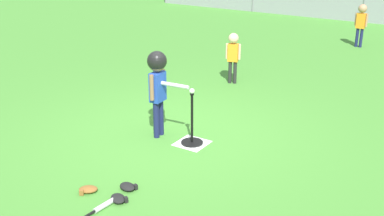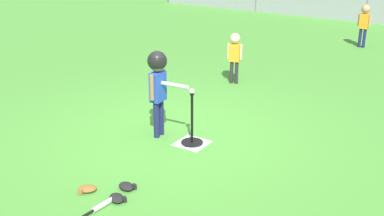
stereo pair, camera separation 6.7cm
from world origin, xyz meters
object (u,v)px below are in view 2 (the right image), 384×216
Objects in this scene: glove_near_bats at (127,186)px; glove_tossed_aside at (117,198)px; batter_child at (158,77)px; fielder_near_right at (364,20)px; batting_tee at (192,135)px; baseball_on_tee at (192,91)px; glove_by_plate at (87,189)px; fielder_near_left at (235,51)px; spare_bat_silver at (99,207)px.

glove_near_bats and glove_tossed_aside have the same top height.
batter_child is 5.05× the size of glove_near_bats.
batting_tee is at bearing -93.44° from fielder_near_right.
baseball_on_tee reaches higher than glove_near_bats.
glove_near_bats is at bearing -67.25° from batter_child.
glove_by_plate is 0.44m from glove_tossed_aside.
fielder_near_right reaches higher than glove_near_bats.
fielder_near_left reaches higher than glove_near_bats.
fielder_near_left is at bearing 101.95° from glove_near_bats.
batter_child is 1.82m from glove_near_bats.
batting_tee reaches higher than glove_by_plate.
fielder_near_right is at bearing 88.07° from glove_tossed_aside.
fielder_near_right reaches higher than glove_tossed_aside.
glove_by_plate is (0.26, -1.77, -0.90)m from batter_child.
batter_child reaches higher than baseball_on_tee.
batting_tee is 7.42m from fielder_near_right.
glove_by_plate is 1.05× the size of glove_near_bats.
batting_tee is 2.02m from spare_bat_silver.
batter_child reaches higher than glove_tossed_aside.
glove_near_bats is (0.35, 0.30, 0.00)m from glove_by_plate.
baseball_on_tee is (0.00, -0.00, 0.67)m from batting_tee.
glove_by_plate and glove_near_bats have the same top height.
spare_bat_silver is at bearing -100.92° from glove_tossed_aside.
baseball_on_tee is 0.12× the size of spare_bat_silver.
baseball_on_tee reaches higher than spare_bat_silver.
glove_near_bats is at bearing -87.96° from batting_tee.
glove_near_bats is at bearing 40.72° from glove_by_plate.
baseball_on_tee is 0.06× the size of batter_child.
glove_near_bats is at bearing 93.95° from spare_bat_silver.
fielder_near_right reaches higher than glove_by_plate.
spare_bat_silver is (0.09, -2.01, -0.77)m from baseball_on_tee.
batting_tee is at bearing 153.43° from baseball_on_tee.
batting_tee is 2.97× the size of glove_near_bats.
spare_bat_silver is 2.34× the size of glove_by_plate.
batter_child is at bearing 112.75° from glove_near_bats.
fielder_near_left reaches higher than glove_tossed_aside.
glove_near_bats is at bearing -87.96° from baseball_on_tee.
glove_near_bats is 0.28m from glove_tossed_aside.
glove_tossed_aside is at bearing -77.74° from fielder_near_left.
spare_bat_silver is 0.44m from glove_by_plate.
baseball_on_tee is at bearing 92.04° from glove_near_bats.
glove_tossed_aside is at bearing -68.05° from batter_child.
fielder_near_left is at bearing 106.95° from baseball_on_tee.
batter_child is 4.83× the size of glove_tossed_aside.
fielder_near_right reaches higher than batting_tee.
glove_by_plate is 1.01× the size of glove_tossed_aside.
glove_tossed_aside is (0.05, 0.24, 0.01)m from spare_bat_silver.
glove_near_bats is (0.05, -1.51, -0.09)m from batting_tee.
fielder_near_right is at bearing 86.56° from baseball_on_tee.
fielder_near_left is at bearing 106.95° from batting_tee.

